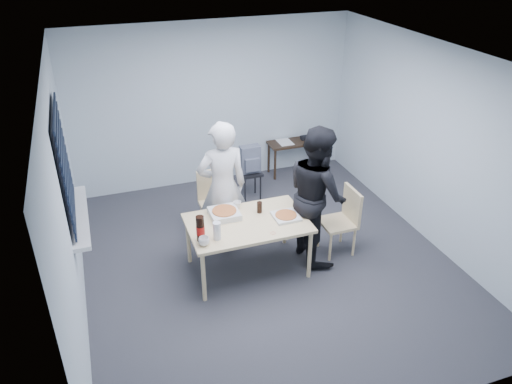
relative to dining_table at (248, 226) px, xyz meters
name	(u,v)px	position (x,y,z in m)	size (l,w,h in m)	color
room	(67,173)	(-1.90, 0.46, 0.80)	(5.00, 5.00, 5.00)	#313137
dining_table	(248,226)	(0.00, 0.00, 0.00)	(1.43, 0.91, 0.70)	beige
chair_far	(214,197)	(-0.14, 1.03, -0.12)	(0.42, 0.42, 0.89)	beige
chair_right	(344,216)	(1.30, -0.01, -0.12)	(0.42, 0.42, 0.89)	beige
person_white	(222,187)	(-0.13, 0.59, 0.25)	(0.65, 0.42, 1.77)	silver
person_black	(317,194)	(0.92, 0.04, 0.25)	(0.86, 0.47, 1.77)	black
side_table	(294,146)	(1.60, 2.34, -0.14)	(0.86, 0.38, 0.57)	black
stool	(250,178)	(0.62, 1.72, -0.29)	(0.33, 0.33, 0.46)	black
backpack	(250,160)	(0.62, 1.71, 0.03)	(0.30, 0.22, 0.42)	slate
pizza_box_a	(224,213)	(-0.22, 0.21, 0.10)	(0.35, 0.35, 0.09)	silver
pizza_box_b	(286,216)	(0.47, -0.06, 0.08)	(0.30, 0.30, 0.04)	silver
mug_a	(204,241)	(-0.60, -0.30, 0.11)	(0.12, 0.12, 0.10)	white
mug_b	(237,205)	(-0.02, 0.35, 0.11)	(0.10, 0.10, 0.09)	white
cola_glass	(260,207)	(0.21, 0.16, 0.13)	(0.07, 0.07, 0.14)	black
soda_bottle	(200,229)	(-0.61, -0.20, 0.21)	(0.10, 0.10, 0.31)	black
plastic_cups	(217,231)	(-0.43, -0.23, 0.17)	(0.09, 0.09, 0.21)	silver
rubber_band	(273,233)	(0.20, -0.33, 0.06)	(0.06, 0.06, 0.00)	red
papers	(285,142)	(1.45, 2.37, -0.06)	(0.23, 0.31, 0.01)	white
black_box	(305,138)	(1.82, 2.37, -0.03)	(0.14, 0.10, 0.06)	black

